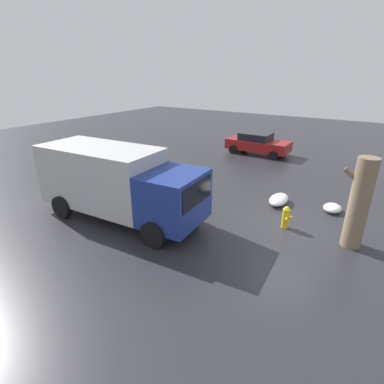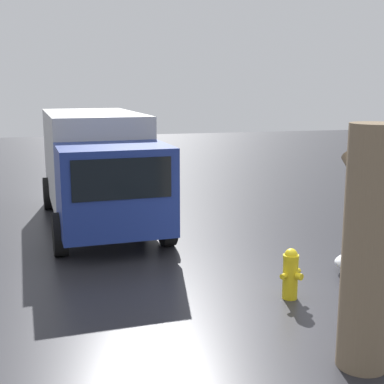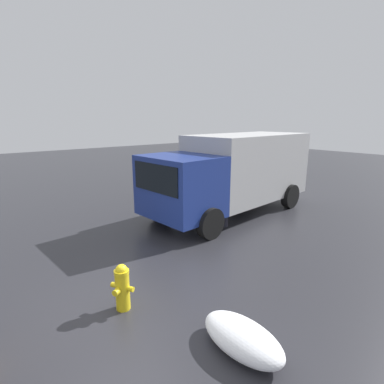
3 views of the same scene
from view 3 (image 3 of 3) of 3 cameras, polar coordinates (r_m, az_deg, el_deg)
ground_plane at (r=5.88m, az=-12.88°, el=-20.79°), size 60.00×60.00×0.00m
fire_hydrant at (r=5.64m, az=-13.15°, el=-17.11°), size 0.37×0.44×0.86m
delivery_truck at (r=10.73m, az=8.11°, el=4.05°), size 6.80×2.89×2.77m
pedestrian at (r=9.30m, az=6.22°, el=-1.40°), size 0.35×0.35×1.62m
snow_pile_by_hydrant at (r=4.90m, az=9.54°, el=-25.68°), size 0.74×1.38×0.40m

